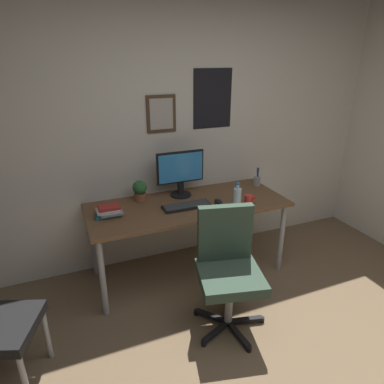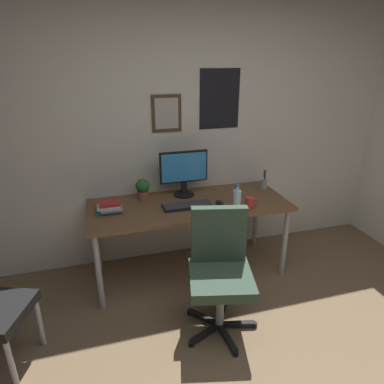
{
  "view_description": "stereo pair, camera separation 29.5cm",
  "coord_description": "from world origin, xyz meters",
  "px_view_note": "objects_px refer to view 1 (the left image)",
  "views": [
    {
      "loc": [
        -1.16,
        -0.93,
        1.98
      ],
      "look_at": [
        -0.12,
        1.6,
        0.88
      ],
      "focal_mm": 31.74,
      "sensor_mm": 36.0,
      "label": 1
    },
    {
      "loc": [
        -0.88,
        -1.03,
        1.98
      ],
      "look_at": [
        -0.12,
        1.6,
        0.88
      ],
      "focal_mm": 31.74,
      "sensor_mm": 36.0,
      "label": 2
    }
  ],
  "objects_px": {
    "computer_mouse": "(218,202)",
    "water_bottle": "(237,199)",
    "monitor": "(180,172)",
    "office_chair": "(228,263)",
    "potted_plant": "(140,190)",
    "keyboard": "(187,206)",
    "book_stack_left": "(109,211)",
    "pen_cup": "(257,181)",
    "coffee_mug_near": "(249,200)"
  },
  "relations": [
    {
      "from": "monitor",
      "to": "pen_cup",
      "type": "xyz_separation_m",
      "value": [
        0.83,
        -0.05,
        -0.19
      ]
    },
    {
      "from": "water_bottle",
      "to": "computer_mouse",
      "type": "bearing_deg",
      "value": 114.04
    },
    {
      "from": "keyboard",
      "to": "water_bottle",
      "type": "distance_m",
      "value": 0.45
    },
    {
      "from": "monitor",
      "to": "pen_cup",
      "type": "height_order",
      "value": "monitor"
    },
    {
      "from": "keyboard",
      "to": "potted_plant",
      "type": "relative_size",
      "value": 2.21
    },
    {
      "from": "water_bottle",
      "to": "potted_plant",
      "type": "relative_size",
      "value": 1.29
    },
    {
      "from": "keyboard",
      "to": "book_stack_left",
      "type": "relative_size",
      "value": 1.91
    },
    {
      "from": "monitor",
      "to": "book_stack_left",
      "type": "distance_m",
      "value": 0.77
    },
    {
      "from": "coffee_mug_near",
      "to": "water_bottle",
      "type": "bearing_deg",
      "value": -163.91
    },
    {
      "from": "water_bottle",
      "to": "potted_plant",
      "type": "distance_m",
      "value": 0.9
    },
    {
      "from": "monitor",
      "to": "keyboard",
      "type": "distance_m",
      "value": 0.37
    },
    {
      "from": "office_chair",
      "to": "potted_plant",
      "type": "xyz_separation_m",
      "value": [
        -0.42,
        0.96,
        0.31
      ]
    },
    {
      "from": "book_stack_left",
      "to": "water_bottle",
      "type": "bearing_deg",
      "value": -16.05
    },
    {
      "from": "pen_cup",
      "to": "coffee_mug_near",
      "type": "bearing_deg",
      "value": -130.12
    },
    {
      "from": "keyboard",
      "to": "coffee_mug_near",
      "type": "bearing_deg",
      "value": -18.25
    },
    {
      "from": "coffee_mug_near",
      "to": "potted_plant",
      "type": "xyz_separation_m",
      "value": [
        -0.87,
        0.48,
        0.05
      ]
    },
    {
      "from": "potted_plant",
      "to": "computer_mouse",
      "type": "bearing_deg",
      "value": -27.57
    },
    {
      "from": "keyboard",
      "to": "coffee_mug_near",
      "type": "relative_size",
      "value": 3.88
    },
    {
      "from": "monitor",
      "to": "book_stack_left",
      "type": "relative_size",
      "value": 2.04
    },
    {
      "from": "water_bottle",
      "to": "coffee_mug_near",
      "type": "xyz_separation_m",
      "value": [
        0.15,
        0.04,
        -0.05
      ]
    },
    {
      "from": "monitor",
      "to": "keyboard",
      "type": "bearing_deg",
      "value": -99.78
    },
    {
      "from": "monitor",
      "to": "water_bottle",
      "type": "xyz_separation_m",
      "value": [
        0.33,
        -0.5,
        -0.13
      ]
    },
    {
      "from": "keyboard",
      "to": "book_stack_left",
      "type": "xyz_separation_m",
      "value": [
        -0.67,
        0.09,
        0.03
      ]
    },
    {
      "from": "office_chair",
      "to": "monitor",
      "type": "relative_size",
      "value": 2.07
    },
    {
      "from": "office_chair",
      "to": "coffee_mug_near",
      "type": "bearing_deg",
      "value": 46.67
    },
    {
      "from": "monitor",
      "to": "computer_mouse",
      "type": "bearing_deg",
      "value": -51.08
    },
    {
      "from": "water_bottle",
      "to": "book_stack_left",
      "type": "relative_size",
      "value": 1.12
    },
    {
      "from": "coffee_mug_near",
      "to": "book_stack_left",
      "type": "xyz_separation_m",
      "value": [
        -1.2,
        0.26,
        -0.01
      ]
    },
    {
      "from": "office_chair",
      "to": "pen_cup",
      "type": "distance_m",
      "value": 1.22
    },
    {
      "from": "keyboard",
      "to": "pen_cup",
      "type": "bearing_deg",
      "value": 15.06
    },
    {
      "from": "coffee_mug_near",
      "to": "potted_plant",
      "type": "bearing_deg",
      "value": 151.11
    },
    {
      "from": "office_chair",
      "to": "keyboard",
      "type": "distance_m",
      "value": 0.69
    },
    {
      "from": "computer_mouse",
      "to": "potted_plant",
      "type": "relative_size",
      "value": 0.56
    },
    {
      "from": "office_chair",
      "to": "coffee_mug_near",
      "type": "distance_m",
      "value": 0.71
    },
    {
      "from": "computer_mouse",
      "to": "pen_cup",
      "type": "bearing_deg",
      "value": 24.71
    },
    {
      "from": "water_bottle",
      "to": "coffee_mug_near",
      "type": "distance_m",
      "value": 0.16
    },
    {
      "from": "computer_mouse",
      "to": "water_bottle",
      "type": "height_order",
      "value": "water_bottle"
    },
    {
      "from": "computer_mouse",
      "to": "water_bottle",
      "type": "bearing_deg",
      "value": -65.96
    },
    {
      "from": "office_chair",
      "to": "computer_mouse",
      "type": "relative_size",
      "value": 8.64
    },
    {
      "from": "water_bottle",
      "to": "office_chair",
      "type": "bearing_deg",
      "value": -125.04
    },
    {
      "from": "potted_plant",
      "to": "keyboard",
      "type": "bearing_deg",
      "value": -41.76
    },
    {
      "from": "potted_plant",
      "to": "book_stack_left",
      "type": "distance_m",
      "value": 0.4
    },
    {
      "from": "computer_mouse",
      "to": "book_stack_left",
      "type": "height_order",
      "value": "book_stack_left"
    },
    {
      "from": "office_chair",
      "to": "potted_plant",
      "type": "height_order",
      "value": "office_chair"
    },
    {
      "from": "office_chair",
      "to": "computer_mouse",
      "type": "xyz_separation_m",
      "value": [
        0.22,
        0.62,
        0.22
      ]
    },
    {
      "from": "office_chair",
      "to": "pen_cup",
      "type": "relative_size",
      "value": 4.75
    },
    {
      "from": "potted_plant",
      "to": "book_stack_left",
      "type": "bearing_deg",
      "value": -145.46
    },
    {
      "from": "monitor",
      "to": "computer_mouse",
      "type": "xyz_separation_m",
      "value": [
        0.25,
        -0.31,
        -0.22
      ]
    },
    {
      "from": "book_stack_left",
      "to": "computer_mouse",
      "type": "bearing_deg",
      "value": -6.77
    },
    {
      "from": "book_stack_left",
      "to": "keyboard",
      "type": "bearing_deg",
      "value": -7.32
    }
  ]
}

